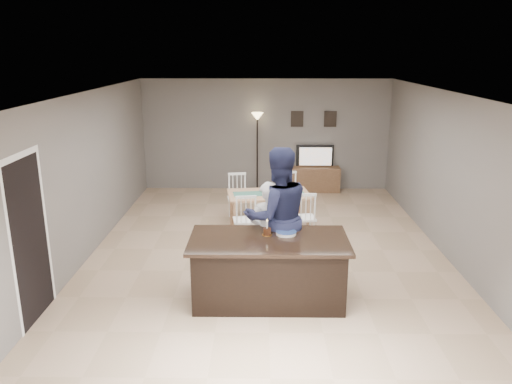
{
  "coord_description": "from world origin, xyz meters",
  "views": [
    {
      "loc": [
        -0.09,
        -8.09,
        3.35
      ],
      "look_at": [
        -0.19,
        -0.3,
        1.13
      ],
      "focal_mm": 35.0,
      "sensor_mm": 36.0,
      "label": 1
    }
  ],
  "objects_px": {
    "television": "(315,156)",
    "man": "(278,217)",
    "tv_console": "(315,179)",
    "floor_lamp": "(257,131)",
    "dining_table": "(269,200)",
    "woman": "(268,233)",
    "plate_stack": "(286,233)",
    "kitchen_island": "(269,269)",
    "birthday_cake": "(267,231)"
  },
  "relations": [
    {
      "from": "tv_console",
      "to": "man",
      "type": "xyz_separation_m",
      "value": [
        -1.07,
        -5.02,
        0.73
      ]
    },
    {
      "from": "floor_lamp",
      "to": "woman",
      "type": "bearing_deg",
      "value": -87.72
    },
    {
      "from": "television",
      "to": "man",
      "type": "xyz_separation_m",
      "value": [
        -1.07,
        -5.09,
        0.16
      ]
    },
    {
      "from": "tv_console",
      "to": "television",
      "type": "relative_size",
      "value": 1.31
    },
    {
      "from": "television",
      "to": "dining_table",
      "type": "height_order",
      "value": "television"
    },
    {
      "from": "woman",
      "to": "birthday_cake",
      "type": "bearing_deg",
      "value": 70.98
    },
    {
      "from": "floor_lamp",
      "to": "kitchen_island",
      "type": "bearing_deg",
      "value": -87.84
    },
    {
      "from": "tv_console",
      "to": "plate_stack",
      "type": "relative_size",
      "value": 4.2
    },
    {
      "from": "tv_console",
      "to": "woman",
      "type": "height_order",
      "value": "woman"
    },
    {
      "from": "birthday_cake",
      "to": "floor_lamp",
      "type": "relative_size",
      "value": 0.11
    },
    {
      "from": "tv_console",
      "to": "woman",
      "type": "xyz_separation_m",
      "value": [
        -1.21,
        -5.02,
        0.48
      ]
    },
    {
      "from": "tv_console",
      "to": "birthday_cake",
      "type": "distance_m",
      "value": 5.6
    },
    {
      "from": "woman",
      "to": "birthday_cake",
      "type": "distance_m",
      "value": 0.44
    },
    {
      "from": "tv_console",
      "to": "floor_lamp",
      "type": "bearing_deg",
      "value": 179.19
    },
    {
      "from": "tv_console",
      "to": "television",
      "type": "xyz_separation_m",
      "value": [
        0.0,
        0.07,
        0.56
      ]
    },
    {
      "from": "television",
      "to": "dining_table",
      "type": "distance_m",
      "value": 3.05
    },
    {
      "from": "woman",
      "to": "floor_lamp",
      "type": "height_order",
      "value": "floor_lamp"
    },
    {
      "from": "television",
      "to": "tv_console",
      "type": "bearing_deg",
      "value": 90.0
    },
    {
      "from": "television",
      "to": "dining_table",
      "type": "xyz_separation_m",
      "value": [
        -1.16,
        -2.81,
        -0.26
      ]
    },
    {
      "from": "man",
      "to": "tv_console",
      "type": "bearing_deg",
      "value": -117.18
    },
    {
      "from": "plate_stack",
      "to": "kitchen_island",
      "type": "bearing_deg",
      "value": -144.92
    },
    {
      "from": "television",
      "to": "woman",
      "type": "distance_m",
      "value": 5.23
    },
    {
      "from": "plate_stack",
      "to": "birthday_cake",
      "type": "bearing_deg",
      "value": -174.87
    },
    {
      "from": "dining_table",
      "to": "floor_lamp",
      "type": "xyz_separation_m",
      "value": [
        -0.25,
        2.76,
        0.89
      ]
    },
    {
      "from": "kitchen_island",
      "to": "plate_stack",
      "type": "relative_size",
      "value": 7.53
    },
    {
      "from": "woman",
      "to": "birthday_cake",
      "type": "relative_size",
      "value": 7.05
    },
    {
      "from": "woman",
      "to": "floor_lamp",
      "type": "relative_size",
      "value": 0.81
    },
    {
      "from": "tv_console",
      "to": "floor_lamp",
      "type": "distance_m",
      "value": 1.85
    },
    {
      "from": "floor_lamp",
      "to": "dining_table",
      "type": "bearing_deg",
      "value": -84.88
    },
    {
      "from": "woman",
      "to": "plate_stack",
      "type": "xyz_separation_m",
      "value": [
        0.25,
        -0.38,
        0.14
      ]
    },
    {
      "from": "tv_console",
      "to": "dining_table",
      "type": "height_order",
      "value": "dining_table"
    },
    {
      "from": "plate_stack",
      "to": "man",
      "type": "bearing_deg",
      "value": 105.6
    },
    {
      "from": "woman",
      "to": "birthday_cake",
      "type": "height_order",
      "value": "woman"
    },
    {
      "from": "television",
      "to": "floor_lamp",
      "type": "xyz_separation_m",
      "value": [
        -1.41,
        -0.05,
        0.63
      ]
    },
    {
      "from": "television",
      "to": "man",
      "type": "distance_m",
      "value": 5.2
    },
    {
      "from": "man",
      "to": "floor_lamp",
      "type": "xyz_separation_m",
      "value": [
        -0.34,
        5.04,
        0.46
      ]
    },
    {
      "from": "woman",
      "to": "floor_lamp",
      "type": "bearing_deg",
      "value": -104.93
    },
    {
      "from": "tv_console",
      "to": "floor_lamp",
      "type": "xyz_separation_m",
      "value": [
        -1.41,
        0.02,
        1.19
      ]
    },
    {
      "from": "man",
      "to": "plate_stack",
      "type": "bearing_deg",
      "value": 90.4
    },
    {
      "from": "plate_stack",
      "to": "dining_table",
      "type": "distance_m",
      "value": 2.69
    },
    {
      "from": "birthday_cake",
      "to": "floor_lamp",
      "type": "bearing_deg",
      "value": 91.98
    },
    {
      "from": "man",
      "to": "birthday_cake",
      "type": "relative_size",
      "value": 9.3
    },
    {
      "from": "woman",
      "to": "plate_stack",
      "type": "height_order",
      "value": "woman"
    },
    {
      "from": "man",
      "to": "television",
      "type": "bearing_deg",
      "value": -117.02
    },
    {
      "from": "man",
      "to": "floor_lamp",
      "type": "bearing_deg",
      "value": -101.29
    },
    {
      "from": "tv_console",
      "to": "birthday_cake",
      "type": "height_order",
      "value": "birthday_cake"
    },
    {
      "from": "woman",
      "to": "dining_table",
      "type": "relative_size",
      "value": 0.81
    },
    {
      "from": "kitchen_island",
      "to": "birthday_cake",
      "type": "distance_m",
      "value": 0.52
    },
    {
      "from": "kitchen_island",
      "to": "floor_lamp",
      "type": "distance_m",
      "value": 5.69
    },
    {
      "from": "plate_stack",
      "to": "floor_lamp",
      "type": "height_order",
      "value": "floor_lamp"
    }
  ]
}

